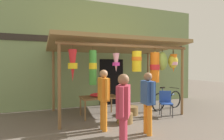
% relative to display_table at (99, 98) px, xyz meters
% --- Properties ---
extents(ground_plane, '(30.00, 30.00, 0.00)m').
position_rel_display_table_xyz_m(ground_plane, '(0.70, -0.56, -0.60)').
color(ground_plane, '#60564C').
extents(shop_facade, '(9.53, 0.29, 4.46)m').
position_rel_display_table_xyz_m(shop_facade, '(0.71, 1.81, 1.63)').
color(shop_facade, '#7A9360').
rests_on(shop_facade, ground_plane).
extents(market_stall_canopy, '(4.66, 2.69, 2.62)m').
position_rel_display_table_xyz_m(market_stall_canopy, '(0.79, -0.01, 1.64)').
color(market_stall_canopy, brown).
rests_on(market_stall_canopy, ground_plane).
extents(display_table, '(1.24, 0.80, 0.67)m').
position_rel_display_table_xyz_m(display_table, '(0.00, 0.00, 0.00)').
color(display_table, brown).
rests_on(display_table, ground_plane).
extents(flower_heap_on_table, '(0.69, 0.48, 0.12)m').
position_rel_display_table_xyz_m(flower_heap_on_table, '(0.03, 0.01, 0.13)').
color(flower_heap_on_table, red).
rests_on(flower_heap_on_table, display_table).
extents(folding_chair, '(0.54, 0.54, 0.84)m').
position_rel_display_table_xyz_m(folding_chair, '(2.13, -0.76, -0.10)').
color(folding_chair, '#2347A8').
rests_on(folding_chair, ground_plane).
extents(wicker_basket_by_table, '(0.55, 0.55, 0.29)m').
position_rel_display_table_xyz_m(wicker_basket_by_table, '(1.06, -0.20, -0.45)').
color(wicker_basket_by_table, brown).
rests_on(wicker_basket_by_table, ground_plane).
extents(wicker_basket_spare, '(0.48, 0.48, 0.30)m').
position_rel_display_table_xyz_m(wicker_basket_spare, '(0.48, -0.99, -0.45)').
color(wicker_basket_spare, brown).
rests_on(wicker_basket_spare, ground_plane).
extents(parked_bicycle, '(1.71, 0.57, 0.92)m').
position_rel_display_table_xyz_m(parked_bicycle, '(2.80, 0.01, -0.25)').
color(parked_bicycle, black).
rests_on(parked_bicycle, ground_plane).
extents(vendor_in_orange, '(0.23, 0.59, 1.60)m').
position_rel_display_table_xyz_m(vendor_in_orange, '(-0.32, -1.36, 0.34)').
color(vendor_in_orange, orange).
rests_on(vendor_in_orange, ground_plane).
extents(customer_foreground, '(0.40, 0.51, 1.56)m').
position_rel_display_table_xyz_m(customer_foreground, '(-0.45, -2.89, 0.31)').
color(customer_foreground, '#B23347').
rests_on(customer_foreground, ground_plane).
extents(shopper_by_bananas, '(0.26, 0.59, 1.54)m').
position_rel_display_table_xyz_m(shopper_by_bananas, '(0.61, -2.04, 0.30)').
color(shopper_by_bananas, orange).
rests_on(shopper_by_bananas, ground_plane).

